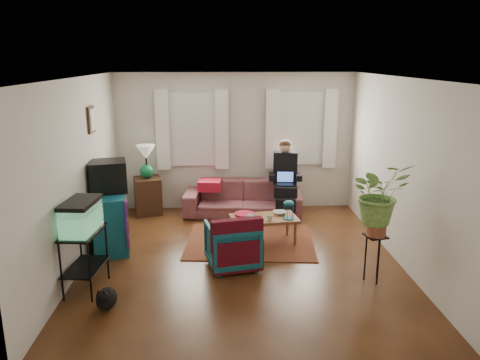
{
  "coord_description": "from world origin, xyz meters",
  "views": [
    {
      "loc": [
        -0.31,
        -6.29,
        2.86
      ],
      "look_at": [
        0.0,
        0.4,
        1.1
      ],
      "focal_mm": 35.0,
      "sensor_mm": 36.0,
      "label": 1
    }
  ],
  "objects_px": {
    "sofa": "(243,193)",
    "coffee_table": "(264,230)",
    "dresser": "(110,221)",
    "armchair": "(232,243)",
    "side_table": "(148,196)",
    "aquarium_stand": "(85,261)",
    "plant_stand": "(374,258)"
  },
  "relations": [
    {
      "from": "dresser",
      "to": "armchair",
      "type": "xyz_separation_m",
      "value": [
        1.86,
        -0.75,
        -0.09
      ]
    },
    {
      "from": "sofa",
      "to": "armchair",
      "type": "distance_m",
      "value": 2.27
    },
    {
      "from": "coffee_table",
      "to": "side_table",
      "type": "bearing_deg",
      "value": 134.73
    },
    {
      "from": "dresser",
      "to": "side_table",
      "type": "bearing_deg",
      "value": 65.0
    },
    {
      "from": "dresser",
      "to": "armchair",
      "type": "height_order",
      "value": "dresser"
    },
    {
      "from": "aquarium_stand",
      "to": "armchair",
      "type": "xyz_separation_m",
      "value": [
        1.87,
        0.6,
        -0.04
      ]
    },
    {
      "from": "coffee_table",
      "to": "plant_stand",
      "type": "relative_size",
      "value": 1.62
    },
    {
      "from": "plant_stand",
      "to": "aquarium_stand",
      "type": "bearing_deg",
      "value": -178.99
    },
    {
      "from": "sofa",
      "to": "coffee_table",
      "type": "bearing_deg",
      "value": -73.91
    },
    {
      "from": "side_table",
      "to": "dresser",
      "type": "bearing_deg",
      "value": -101.69
    },
    {
      "from": "side_table",
      "to": "coffee_table",
      "type": "bearing_deg",
      "value": -37.28
    },
    {
      "from": "aquarium_stand",
      "to": "plant_stand",
      "type": "height_order",
      "value": "aquarium_stand"
    },
    {
      "from": "dresser",
      "to": "plant_stand",
      "type": "distance_m",
      "value": 3.91
    },
    {
      "from": "side_table",
      "to": "aquarium_stand",
      "type": "distance_m",
      "value": 3.02
    },
    {
      "from": "dresser",
      "to": "aquarium_stand",
      "type": "xyz_separation_m",
      "value": [
        -0.01,
        -1.35,
        -0.05
      ]
    },
    {
      "from": "side_table",
      "to": "plant_stand",
      "type": "xyz_separation_m",
      "value": [
        3.35,
        -2.93,
        -0.02
      ]
    },
    {
      "from": "sofa",
      "to": "plant_stand",
      "type": "bearing_deg",
      "value": -54.93
    },
    {
      "from": "armchair",
      "to": "aquarium_stand",
      "type": "bearing_deg",
      "value": 5.38
    },
    {
      "from": "sofa",
      "to": "armchair",
      "type": "height_order",
      "value": "sofa"
    },
    {
      "from": "aquarium_stand",
      "to": "plant_stand",
      "type": "bearing_deg",
      "value": 6.91
    },
    {
      "from": "side_table",
      "to": "aquarium_stand",
      "type": "height_order",
      "value": "aquarium_stand"
    },
    {
      "from": "dresser",
      "to": "armchair",
      "type": "distance_m",
      "value": 2.01
    },
    {
      "from": "plant_stand",
      "to": "side_table",
      "type": "bearing_deg",
      "value": 138.81
    },
    {
      "from": "aquarium_stand",
      "to": "side_table",
      "type": "bearing_deg",
      "value": 89.24
    },
    {
      "from": "armchair",
      "to": "plant_stand",
      "type": "height_order",
      "value": "armchair"
    },
    {
      "from": "side_table",
      "to": "plant_stand",
      "type": "height_order",
      "value": "side_table"
    },
    {
      "from": "dresser",
      "to": "armchair",
      "type": "bearing_deg",
      "value": -35.4
    },
    {
      "from": "side_table",
      "to": "sofa",
      "type": "bearing_deg",
      "value": -4.68
    },
    {
      "from": "dresser",
      "to": "plant_stand",
      "type": "height_order",
      "value": "dresser"
    },
    {
      "from": "aquarium_stand",
      "to": "armchair",
      "type": "relative_size",
      "value": 1.12
    },
    {
      "from": "sofa",
      "to": "aquarium_stand",
      "type": "bearing_deg",
      "value": -121.11
    },
    {
      "from": "armchair",
      "to": "plant_stand",
      "type": "bearing_deg",
      "value": 151.3
    }
  ]
}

